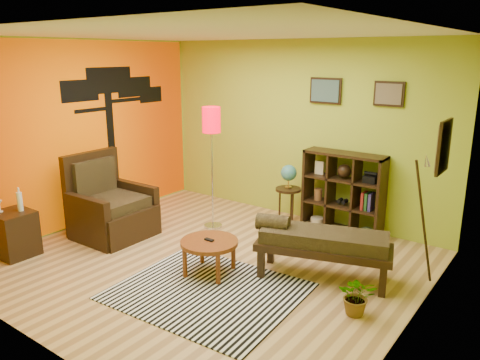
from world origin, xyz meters
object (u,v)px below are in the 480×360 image
Objects in this scene: floor_lamp at (212,131)px; cube_shelf at (344,193)px; coffee_table at (209,245)px; globe_table at (289,180)px; armchair at (110,211)px; side_cabinet at (14,233)px; bench at (320,241)px; potted_plant at (357,300)px.

floor_lamp is 1.53× the size of cube_shelf.
globe_table is at bearing 93.07° from coffee_table.
armchair is 1.29m from side_cabinet.
floor_lamp is at bearing -137.76° from globe_table.
coffee_table is 2.37m from cube_shelf.
bench is at bearing 31.41° from coffee_table.
armchair is 3.15m from bench.
coffee_table reaches higher than potted_plant.
cube_shelf is at bearing 31.15° from floor_lamp.
cube_shelf is at bearing 118.00° from potted_plant.
coffee_table is 0.73× the size of globe_table.
coffee_table is 0.38× the size of floor_lamp.
potted_plant is at bearing 5.58° from coffee_table.
potted_plant is (4.22, 1.28, -0.14)m from side_cabinet.
armchair and cube_shelf have the same top height.
side_cabinet is at bearing -155.49° from coffee_table.
bench is (1.11, 0.68, 0.10)m from coffee_table.
armchair is 1.26× the size of globe_table.
side_cabinet is at bearing -126.43° from globe_table.
coffee_table is 0.76× the size of side_cabinet.
globe_table is 2.71m from potted_plant.
side_cabinet is 2.17× the size of potted_plant.
side_cabinet is 4.58m from cube_shelf.
armchair is 1.00× the size of cube_shelf.
globe_table is at bearing 42.24° from floor_lamp.
globe_table is (2.30, 3.12, 0.42)m from side_cabinet.
bench reaches higher than coffee_table.
globe_table is at bearing 136.03° from potted_plant.
potted_plant is at bearing -43.97° from globe_table.
coffee_table is at bearing -174.42° from potted_plant.
cube_shelf is (1.67, 1.01, -0.89)m from floor_lamp.
cube_shelf reaches higher than potted_plant.
coffee_table is at bearing -3.23° from armchair.
coffee_table is 0.42× the size of bench.
potted_plant is (1.10, -2.07, -0.44)m from cube_shelf.
globe_table is 1.83m from bench.
armchair is 2.70m from globe_table.
bench is (2.08, -0.56, -1.03)m from floor_lamp.
potted_plant is at bearing 16.84° from side_cabinet.
globe_table reaches higher than potted_plant.
side_cabinet is at bearing -132.91° from cube_shelf.
side_cabinet is 0.96× the size of globe_table.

